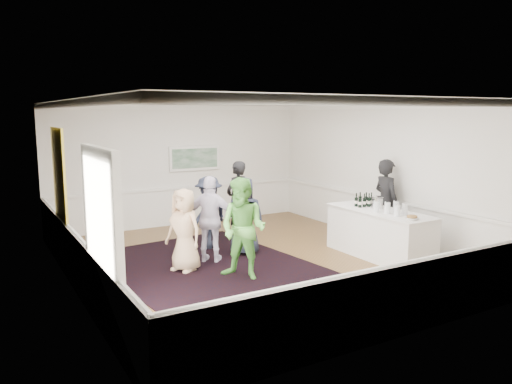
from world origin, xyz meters
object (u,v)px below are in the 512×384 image
guest_tan (184,230)px  nut_bowl (412,218)px  serving_table (379,234)px  guest_green (243,229)px  guest_lilac (211,220)px  ice_bucket (377,203)px  guest_dark_b (237,200)px  bartender (386,203)px  guest_navy (245,216)px  guest_dark_a (209,213)px

guest_tan → nut_bowl: guest_tan is taller
serving_table → guest_tan: (-3.88, 1.16, 0.30)m
guest_tan → guest_green: guest_green is taller
guest_lilac → nut_bowl: 3.89m
ice_bucket → guest_dark_b: bearing=125.2°
serving_table → guest_lilac: 3.52m
bartender → ice_bucket: bartender is taller
serving_table → guest_dark_b: bearing=121.4°
serving_table → guest_lilac: (-3.20, 1.42, 0.38)m
guest_tan → guest_lilac: 0.73m
guest_lilac → guest_navy: 0.88m
guest_lilac → bartender: bearing=-152.7°
guest_tan → nut_bowl: bearing=32.7°
guest_navy → guest_tan: bearing=45.2°
guest_tan → guest_lilac: size_ratio=0.91×
guest_tan → nut_bowl: 4.32m
guest_tan → guest_green: (0.76, -0.94, 0.13)m
guest_tan → guest_navy: bearing=77.8°
guest_green → nut_bowl: bearing=33.7°
guest_tan → guest_dark_a: size_ratio=0.98×
guest_green → guest_dark_a: bearing=137.1°
guest_dark_b → nut_bowl: bearing=91.0°
serving_table → guest_dark_b: size_ratio=1.31×
serving_table → nut_bowl: (-0.13, -0.97, 0.53)m
guest_dark_b → guest_navy: size_ratio=1.12×
guest_navy → guest_green: bearing=90.1°
guest_dark_b → ice_bucket: 3.33m
guest_dark_a → ice_bucket: (2.92, -2.16, 0.29)m
guest_tan → guest_green: 1.22m
guest_lilac → nut_bowl: size_ratio=7.39×
guest_lilac → ice_bucket: size_ratio=6.74×
nut_bowl → ice_bucket: bearing=78.4°
guest_tan → nut_bowl: (3.75, -2.13, 0.23)m
guest_tan → guest_green: bearing=11.3°
bartender → ice_bucket: 0.79m
bartender → nut_bowl: bearing=156.4°
guest_green → guest_dark_b: 3.02m
guest_navy → ice_bucket: (2.46, -1.36, 0.28)m
serving_table → ice_bucket: 0.66m
guest_lilac → nut_bowl: guest_lilac is taller
serving_table → guest_tan: guest_tan is taller
guest_dark_a → guest_tan: bearing=21.9°
serving_table → guest_green: 3.15m
serving_table → nut_bowl: bearing=-97.5°
ice_bucket → nut_bowl: ice_bucket is taller
nut_bowl → guest_dark_b: bearing=113.1°
guest_dark_a → ice_bucket: bearing=116.6°
guest_dark_a → serving_table: bearing=112.7°
guest_dark_a → nut_bowl: 4.30m
ice_bucket → guest_green: bearing=-179.9°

